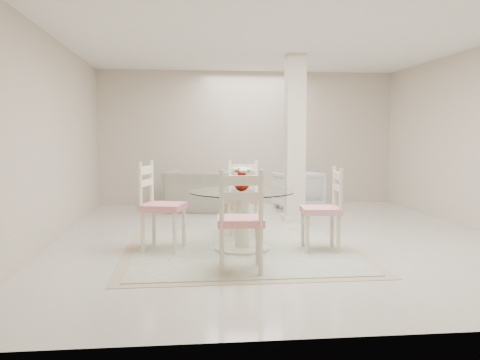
{
  "coord_description": "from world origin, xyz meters",
  "views": [
    {
      "loc": [
        -1.26,
        -6.82,
        1.4
      ],
      "look_at": [
        -0.6,
        -0.58,
        0.85
      ],
      "focal_mm": 38.0,
      "sensor_mm": 36.0,
      "label": 1
    }
  ],
  "objects": [
    {
      "name": "dining_chair_west",
      "position": [
        -1.61,
        -0.64,
        0.63
      ],
      "size": [
        0.59,
        0.59,
        1.2
      ],
      "rotation": [
        0.0,
        0.0,
        1.29
      ],
      "color": "#EFE4C4",
      "rests_on": "ground"
    },
    {
      "name": "dining_chair_east",
      "position": [
        0.42,
        -0.9,
        0.59
      ],
      "size": [
        0.48,
        0.48,
        1.12
      ],
      "rotation": [
        0.0,
        0.0,
        -1.65
      ],
      "color": "beige",
      "rests_on": "ground"
    },
    {
      "name": "room_shell",
      "position": [
        0.0,
        0.0,
        1.86
      ],
      "size": [
        6.02,
        7.02,
        2.71
      ],
      "color": "beige",
      "rests_on": "ground"
    },
    {
      "name": "ground",
      "position": [
        0.0,
        0.0,
        0.0
      ],
      "size": [
        7.0,
        7.0,
        0.0
      ],
      "primitive_type": "plane",
      "color": "beige",
      "rests_on": "ground"
    },
    {
      "name": "column",
      "position": [
        0.5,
        1.3,
        1.35
      ],
      "size": [
        0.3,
        0.3,
        2.7
      ],
      "primitive_type": "cube",
      "color": "beige",
      "rests_on": "ground"
    },
    {
      "name": "dining_chair_south",
      "position": [
        -0.72,
        -1.79,
        0.62
      ],
      "size": [
        0.5,
        0.5,
        1.18
      ],
      "rotation": [
        0.0,
        0.0,
        3.08
      ],
      "color": "beige",
      "rests_on": "ground"
    },
    {
      "name": "armchair_white",
      "position": [
        0.85,
        2.63,
        0.36
      ],
      "size": [
        0.96,
        0.98,
        0.72
      ],
      "primitive_type": "imported",
      "rotation": [
        0.0,
        0.0,
        3.43
      ],
      "color": "silver",
      "rests_on": "ground"
    },
    {
      "name": "dining_table",
      "position": [
        -0.6,
        -0.78,
        0.37
      ],
      "size": [
        1.27,
        1.27,
        0.73
      ],
      "rotation": [
        0.0,
        0.0,
        -0.12
      ],
      "color": "beige",
      "rests_on": "ground"
    },
    {
      "name": "dining_chair_north",
      "position": [
        -0.47,
        0.24,
        0.61
      ],
      "size": [
        0.51,
        0.51,
        1.15
      ],
      "rotation": [
        0.0,
        0.0,
        -0.12
      ],
      "color": "#F7E9CB",
      "rests_on": "ground"
    },
    {
      "name": "red_vase",
      "position": [
        -0.59,
        -0.78,
        0.88
      ],
      "size": [
        0.22,
        0.21,
        0.29
      ],
      "color": "#A31005",
      "rests_on": "dining_table"
    },
    {
      "name": "recliner_taupe",
      "position": [
        -1.04,
        2.6,
        0.38
      ],
      "size": [
        1.34,
        1.22,
        0.76
      ],
      "primitive_type": "imported",
      "rotation": [
        0.0,
        0.0,
        2.95
      ],
      "color": "gray",
      "rests_on": "ground"
    },
    {
      "name": "area_rug",
      "position": [
        -0.6,
        -0.78,
        0.01
      ],
      "size": [
        2.83,
        2.83,
        0.02
      ],
      "color": "tan",
      "rests_on": "ground"
    },
    {
      "name": "side_table",
      "position": [
        -0.41,
        2.37,
        0.22
      ],
      "size": [
        0.46,
        0.46,
        0.48
      ],
      "color": "tan",
      "rests_on": "ground"
    }
  ]
}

